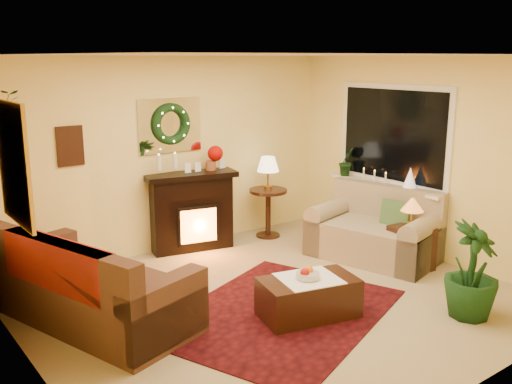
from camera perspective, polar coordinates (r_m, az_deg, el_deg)
floor at (r=6.31m, az=1.96°, el=-10.81°), size 5.00×5.00×0.00m
ceiling at (r=5.75m, az=2.17°, el=13.53°), size 5.00×5.00×0.00m
wall_back at (r=7.74m, az=-8.55°, el=3.67°), size 5.00×5.00×0.00m
wall_front at (r=4.45m, az=20.75°, el=-4.29°), size 5.00×5.00×0.00m
wall_left at (r=4.77m, az=-21.94°, el=-3.21°), size 4.50×4.50×0.00m
wall_right at (r=7.70m, az=16.67°, el=3.21°), size 4.50×4.50×0.00m
area_rug at (r=6.01m, az=2.41°, el=-12.02°), size 2.96×2.61×0.01m
sofa at (r=5.93m, az=-15.95°, el=-8.45°), size 1.55×2.36×0.94m
red_throw at (r=6.03m, az=-17.27°, el=-7.92°), size 0.87×1.42×0.02m
fireplace at (r=7.80m, az=-6.52°, el=-1.83°), size 1.14×0.58×1.00m
poinsettia at (r=7.80m, az=-4.09°, el=3.87°), size 0.21×0.21×0.21m
mantel_candle_a at (r=7.45m, az=-9.67°, el=2.95°), size 0.06×0.06×0.19m
mantel_candle_b at (r=7.52m, az=-8.09°, el=3.10°), size 0.07×0.07×0.20m
mantel_mirror at (r=7.66m, az=-8.58°, el=6.60°), size 0.92×0.02×0.72m
wreath at (r=7.63m, az=-8.44°, el=6.73°), size 0.55×0.11×0.55m
wall_art at (r=7.14m, az=-18.09°, el=4.39°), size 0.32×0.03×0.48m
gold_mirror at (r=4.96m, az=-23.10°, el=2.64°), size 0.03×0.84×1.00m
hanging_plant at (r=5.69m, az=-23.85°, el=6.06°), size 0.33×0.28×0.36m
loveseat at (r=7.57m, az=11.67°, el=-3.52°), size 1.28×1.76×0.92m
window_frame at (r=7.98m, az=13.54°, el=5.56°), size 0.03×1.86×1.36m
window_glass at (r=7.97m, az=13.47°, el=5.55°), size 0.02×1.70×1.22m
window_sill at (r=8.02m, az=12.80°, el=0.69°), size 0.22×1.86×0.04m
mini_tree at (r=7.71m, az=15.15°, el=1.35°), size 0.19×0.19×0.28m
sill_plant at (r=8.41m, az=9.02°, el=2.94°), size 0.30×0.24×0.54m
side_table_round at (r=8.36m, az=1.22°, el=-2.32°), size 0.64×0.64×0.71m
lamp_cream at (r=8.25m, az=1.20°, el=1.45°), size 0.32×0.32×0.49m
end_table_square at (r=7.36m, az=15.23°, el=-5.44°), size 0.49×0.49×0.54m
lamp_tiffany at (r=7.24m, az=15.33°, el=-1.83°), size 0.28×0.28×0.41m
coffee_table at (r=5.89m, az=5.26°, el=-10.44°), size 1.07×0.75×0.41m
fruit_bowl at (r=5.79m, az=5.19°, el=-8.30°), size 0.24×0.24×0.05m
floor_palm at (r=6.17m, az=20.76°, el=-7.75°), size 2.02×2.02×2.95m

